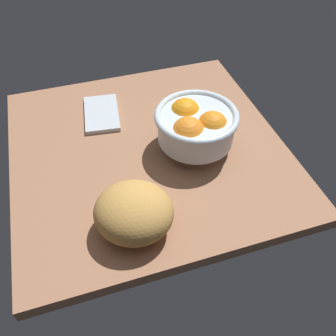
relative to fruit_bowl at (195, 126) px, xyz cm
name	(u,v)px	position (x,y,z in cm)	size (l,w,h in cm)	color
ground_plane	(148,151)	(3.83, 10.75, -8.58)	(66.25, 65.68, 3.00)	#966649
fruit_bowl	(195,126)	(0.00, 0.00, 0.00)	(19.57, 19.57, 11.90)	silver
bread_loaf	(134,212)	(-18.52, 19.48, -1.91)	(15.52, 14.32, 10.33)	#C28F46
napkin_folded	(102,114)	(19.63, 19.29, -6.48)	(15.21, 8.91, 1.20)	#B2BDC7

